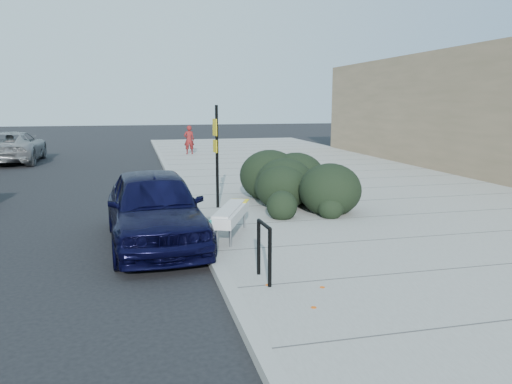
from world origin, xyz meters
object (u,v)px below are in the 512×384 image
sedan_navy (154,207)px  suv_silver (13,147)px  bench (231,214)px  bike_rack (264,246)px  sign_post (216,151)px  pedestrian (189,140)px

sedan_navy → suv_silver: size_ratio=0.84×
bench → suv_silver: suv_silver is taller
bike_rack → sedan_navy: 3.48m
sedan_navy → suv_silver: sedan_navy is taller
sign_post → pedestrian: bearing=77.9°
sign_post → sedan_navy: bearing=-132.3°
bench → bike_rack: bearing=-67.4°
bike_rack → sign_post: 5.88m
bench → bike_rack: size_ratio=2.16×
suv_silver → pedestrian: (8.92, 0.61, 0.16)m
sign_post → suv_silver: bearing=111.1°
sign_post → sedan_navy: (-1.78, -2.70, -0.91)m
suv_silver → bench: bearing=113.7°
suv_silver → pedestrian: 8.94m
bike_rack → suv_silver: 21.32m
bench → pedestrian: 17.67m
sign_post → pedestrian: sign_post is taller
sign_post → pedestrian: size_ratio=1.75×
sign_post → bike_rack: bearing=-100.7°
bench → sedan_navy: 1.63m
bench → sedan_navy: sedan_navy is taller
bike_rack → suv_silver: bearing=109.0°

